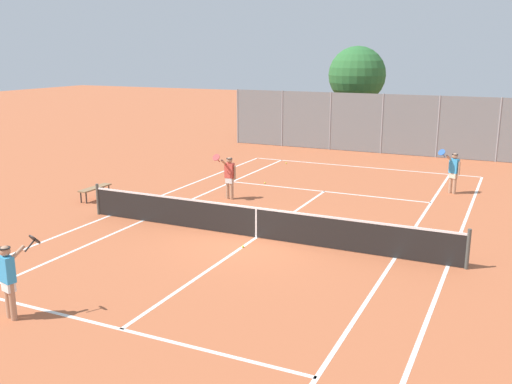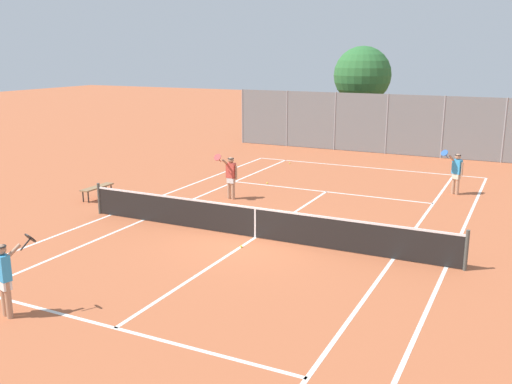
# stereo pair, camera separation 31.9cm
# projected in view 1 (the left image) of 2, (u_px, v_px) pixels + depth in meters

# --- Properties ---
(ground_plane) EXTENTS (120.00, 120.00, 0.00)m
(ground_plane) POSITION_uv_depth(u_px,v_px,m) (256.00, 238.00, 17.05)
(ground_plane) COLOR #B25B38
(court_line_markings) EXTENTS (11.10, 23.90, 0.01)m
(court_line_markings) POSITION_uv_depth(u_px,v_px,m) (256.00, 238.00, 17.05)
(court_line_markings) COLOR silver
(court_line_markings) RESTS_ON ground
(tennis_net) EXTENTS (12.00, 0.10, 1.07)m
(tennis_net) POSITION_uv_depth(u_px,v_px,m) (256.00, 221.00, 16.93)
(tennis_net) COLOR #474C47
(tennis_net) RESTS_ON ground
(player_near_side) EXTENTS (0.79, 0.71, 1.77)m
(player_near_side) POSITION_uv_depth(u_px,v_px,m) (8.00, 277.00, 11.68)
(player_near_side) COLOR tan
(player_near_side) RESTS_ON ground
(player_far_left) EXTENTS (0.68, 0.73, 1.77)m
(player_far_left) POSITION_uv_depth(u_px,v_px,m) (229.00, 175.00, 21.29)
(player_far_left) COLOR tan
(player_far_left) RESTS_ON ground
(player_far_right) EXTENTS (0.87, 0.67, 1.77)m
(player_far_right) POSITION_uv_depth(u_px,v_px,m) (453.00, 170.00, 22.14)
(player_far_right) COLOR tan
(player_far_right) RESTS_ON ground
(loose_tennis_ball_0) EXTENTS (0.07, 0.07, 0.07)m
(loose_tennis_ball_0) POSITION_uv_depth(u_px,v_px,m) (226.00, 173.00, 25.95)
(loose_tennis_ball_0) COLOR #D1DB33
(loose_tennis_ball_0) RESTS_ON ground
(loose_tennis_ball_1) EXTENTS (0.07, 0.07, 0.07)m
(loose_tennis_ball_1) POSITION_uv_depth(u_px,v_px,m) (286.00, 163.00, 28.28)
(loose_tennis_ball_1) COLOR #D1DB33
(loose_tennis_ball_1) RESTS_ON ground
(loose_tennis_ball_4) EXTENTS (0.07, 0.07, 0.07)m
(loose_tennis_ball_4) POSITION_uv_depth(u_px,v_px,m) (243.00, 247.00, 16.17)
(loose_tennis_ball_4) COLOR #D1DB33
(loose_tennis_ball_4) RESTS_ON ground
(loose_tennis_ball_5) EXTENTS (0.07, 0.07, 0.07)m
(loose_tennis_ball_5) POSITION_uv_depth(u_px,v_px,m) (265.00, 183.00, 24.01)
(loose_tennis_ball_5) COLOR #D1DB33
(loose_tennis_ball_5) RESTS_ON ground
(courtside_bench) EXTENTS (0.36, 1.50, 0.47)m
(courtside_bench) POSITION_uv_depth(u_px,v_px,m) (95.00, 189.00, 21.40)
(courtside_bench) COLOR olive
(courtside_bench) RESTS_ON ground
(back_fence) EXTENTS (17.62, 0.08, 3.23)m
(back_fence) POSITION_uv_depth(u_px,v_px,m) (382.00, 124.00, 30.81)
(back_fence) COLOR gray
(back_fence) RESTS_ON ground
(tree_behind_left) EXTENTS (3.42, 3.42, 5.76)m
(tree_behind_left) POSITION_uv_depth(u_px,v_px,m) (358.00, 77.00, 34.21)
(tree_behind_left) COLOR brown
(tree_behind_left) RESTS_ON ground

